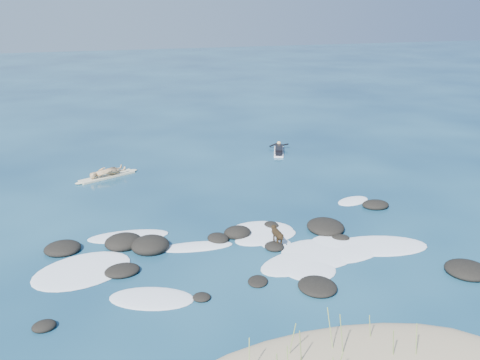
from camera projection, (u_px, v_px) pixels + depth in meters
name	position (u px, v px, depth m)	size (l,w,h in m)	color
ground	(236.00, 240.00, 19.58)	(160.00, 160.00, 0.00)	#0A2642
dune_grass	(325.00, 357.00, 12.19)	(4.12, 2.02, 1.24)	#819F4C
reef_rocks	(242.00, 246.00, 18.91)	(14.23, 7.40, 0.58)	black
breaking_foam	(260.00, 251.00, 18.71)	(14.43, 7.12, 0.12)	white
standing_surfer_rig	(106.00, 163.00, 26.25)	(3.22, 1.70, 1.94)	beige
paddling_surfer_rig	(279.00, 150.00, 30.80)	(1.56, 2.53, 0.45)	white
dog	(277.00, 234.00, 19.10)	(0.27, 1.04, 0.66)	black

